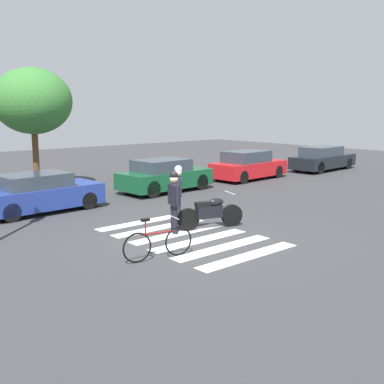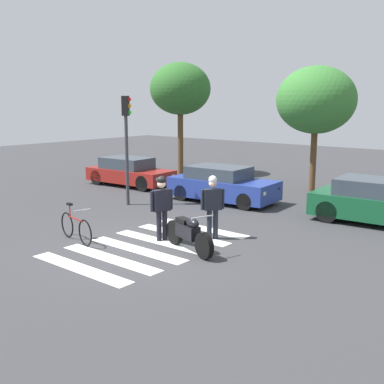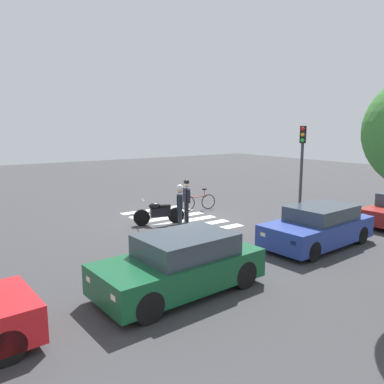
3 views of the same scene
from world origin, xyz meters
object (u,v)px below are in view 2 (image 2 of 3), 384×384
at_px(car_blue_hatchback, 222,185).
at_px(car_green_compact, 379,202).
at_px(officer_on_foot, 162,203).
at_px(car_maroon_wagon, 129,172).
at_px(officer_by_motorcycle, 213,203).
at_px(leaning_bicycle, 76,227).
at_px(traffic_light_pole, 127,132).
at_px(police_motorcycle, 189,233).

relative_size(car_blue_hatchback, car_green_compact, 1.01).
relative_size(officer_on_foot, car_maroon_wagon, 0.43).
xyz_separation_m(officer_by_motorcycle, car_blue_hatchback, (-2.73, 4.22, -0.39)).
bearing_deg(car_green_compact, leaning_bicycle, -128.30).
distance_m(officer_on_foot, traffic_light_pole, 5.07).
bearing_deg(officer_on_foot, police_motorcycle, -12.28).
bearing_deg(officer_on_foot, traffic_light_pole, 148.23).
bearing_deg(officer_on_foot, officer_by_motorcycle, 45.77).
relative_size(car_maroon_wagon, traffic_light_pole, 1.06).
height_order(officer_by_motorcycle, car_green_compact, officer_by_motorcycle).
xyz_separation_m(car_maroon_wagon, traffic_light_pole, (2.97, -2.83, 2.06)).
bearing_deg(officer_by_motorcycle, leaning_bicycle, -136.50).
distance_m(police_motorcycle, car_blue_hatchback, 6.21).
bearing_deg(officer_by_motorcycle, car_maroon_wagon, 151.55).
height_order(officer_on_foot, car_maroon_wagon, officer_on_foot).
bearing_deg(officer_on_foot, leaning_bicycle, -137.86).
distance_m(car_blue_hatchback, traffic_light_pole, 4.10).
bearing_deg(traffic_light_pole, leaning_bicycle, -60.25).
distance_m(police_motorcycle, car_green_compact, 6.53).
distance_m(police_motorcycle, car_maroon_wagon, 9.95).
bearing_deg(car_blue_hatchback, leaning_bicycle, -89.83).
bearing_deg(car_maroon_wagon, officer_by_motorcycle, -28.45).
bearing_deg(leaning_bicycle, traffic_light_pole, 119.75).
bearing_deg(car_green_compact, traffic_light_pole, -158.81).
bearing_deg(car_green_compact, car_maroon_wagon, -178.50).
distance_m(officer_by_motorcycle, car_green_compact, 5.53).
distance_m(officer_by_motorcycle, car_maroon_wagon, 9.14).
height_order(leaning_bicycle, car_maroon_wagon, car_maroon_wagon).
height_order(car_blue_hatchback, traffic_light_pole, traffic_light_pole).
relative_size(police_motorcycle, car_maroon_wagon, 0.48).
xyz_separation_m(officer_by_motorcycle, traffic_light_pole, (-5.06, 1.52, 1.65)).
distance_m(police_motorcycle, leaning_bicycle, 3.19).
bearing_deg(car_blue_hatchback, officer_by_motorcycle, -57.09).
relative_size(car_blue_hatchback, traffic_light_pole, 1.06).
distance_m(car_maroon_wagon, traffic_light_pole, 4.59).
distance_m(leaning_bicycle, traffic_light_pole, 5.24).
height_order(officer_by_motorcycle, car_blue_hatchback, officer_by_motorcycle).
bearing_deg(leaning_bicycle, car_blue_hatchback, 90.17).
xyz_separation_m(officer_on_foot, car_blue_hatchback, (-1.76, 5.23, -0.39)).
height_order(police_motorcycle, officer_on_foot, officer_on_foot).
height_order(officer_on_foot, car_blue_hatchback, officer_on_foot).
bearing_deg(officer_by_motorcycle, police_motorcycle, -81.34).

